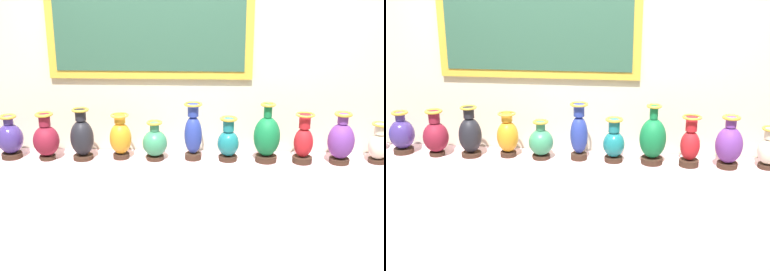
# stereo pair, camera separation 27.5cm
# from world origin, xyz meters

# --- Properties ---
(display_shelf) EXTENTS (3.65, 0.35, 1.04)m
(display_shelf) POSITION_xyz_m (0.00, 0.00, 0.52)
(display_shelf) COLOR beige
(display_shelf) RESTS_ON ground_plane
(back_wall) EXTENTS (5.96, 0.14, 2.94)m
(back_wall) POSITION_xyz_m (-0.01, 0.24, 1.48)
(back_wall) COLOR beige
(back_wall) RESTS_ON ground_plane
(vase_indigo) EXTENTS (0.19, 0.19, 0.33)m
(vase_indigo) POSITION_xyz_m (-1.34, -0.04, 1.19)
(vase_indigo) COLOR #382319
(vase_indigo) RESTS_ON display_shelf
(vase_burgundy) EXTENTS (0.19, 0.19, 0.35)m
(vase_burgundy) POSITION_xyz_m (-1.07, -0.06, 1.19)
(vase_burgundy) COLOR #382319
(vase_burgundy) RESTS_ON display_shelf
(vase_onyx) EXTENTS (0.17, 0.17, 0.38)m
(vase_onyx) POSITION_xyz_m (-0.80, -0.04, 1.21)
(vase_onyx) COLOR #382319
(vase_onyx) RESTS_ON display_shelf
(vase_amber) EXTENTS (0.16, 0.16, 0.34)m
(vase_amber) POSITION_xyz_m (-0.53, -0.01, 1.20)
(vase_amber) COLOR #382319
(vase_amber) RESTS_ON display_shelf
(vase_jade) EXTENTS (0.18, 0.18, 0.29)m
(vase_jade) POSITION_xyz_m (-0.27, -0.03, 1.17)
(vase_jade) COLOR #382319
(vase_jade) RESTS_ON display_shelf
(vase_cobalt) EXTENTS (0.13, 0.13, 0.43)m
(vase_cobalt) POSITION_xyz_m (0.01, -0.01, 1.24)
(vase_cobalt) COLOR #382319
(vase_cobalt) RESTS_ON display_shelf
(vase_teal) EXTENTS (0.16, 0.16, 0.33)m
(vase_teal) POSITION_xyz_m (0.26, -0.03, 1.18)
(vase_teal) COLOR #382319
(vase_teal) RESTS_ON display_shelf
(vase_emerald) EXTENTS (0.19, 0.19, 0.44)m
(vase_emerald) POSITION_xyz_m (0.54, -0.04, 1.22)
(vase_emerald) COLOR #382319
(vase_emerald) RESTS_ON display_shelf
(vase_crimson) EXTENTS (0.14, 0.14, 0.37)m
(vase_crimson) POSITION_xyz_m (0.80, -0.05, 1.20)
(vase_crimson) COLOR #382319
(vase_crimson) RESTS_ON display_shelf
(vase_violet) EXTENTS (0.19, 0.19, 0.38)m
(vase_violet) POSITION_xyz_m (1.07, -0.05, 1.21)
(vase_violet) COLOR #382319
(vase_violet) RESTS_ON display_shelf
(vase_ivory) EXTENTS (0.15, 0.15, 0.30)m
(vase_ivory) POSITION_xyz_m (1.35, -0.03, 1.17)
(vase_ivory) COLOR #382319
(vase_ivory) RESTS_ON display_shelf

